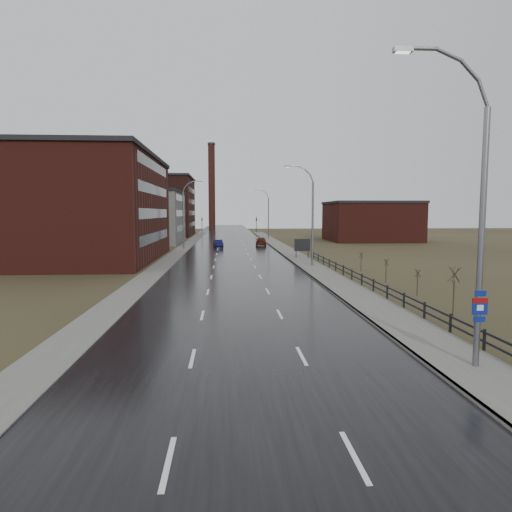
{
  "coord_description": "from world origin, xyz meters",
  "views": [
    {
      "loc": [
        -0.85,
        -14.66,
        6.12
      ],
      "look_at": [
        1.27,
        17.93,
        3.0
      ],
      "focal_mm": 32.0,
      "sensor_mm": 36.0,
      "label": 1
    }
  ],
  "objects": [
    {
      "name": "traffic_light_right",
      "position": [
        8.0,
        120.0,
        4.6
      ],
      "size": [
        0.58,
        2.73,
        5.3
      ],
      "color": "black",
      "rests_on": "ground"
    },
    {
      "name": "car_near",
      "position": [
        -2.29,
        64.31,
        0.68
      ],
      "size": [
        1.93,
        4.26,
        1.36
      ],
      "primitive_type": "imported",
      "rotation": [
        0.0,
        0.0,
        0.12
      ],
      "color": "#0C0B3A",
      "rests_on": "ground"
    },
    {
      "name": "streetlight_right_far",
      "position": [
        8.5,
        90.0,
        5.84
      ],
      "size": [
        3.36,
        0.28,
        11.35
      ],
      "color": "slate",
      "rests_on": "ground"
    },
    {
      "name": "smokestack",
      "position": [
        -6.0,
        150.0,
        15.5
      ],
      "size": [
        2.7,
        2.7,
        30.7
      ],
      "color": "#331611",
      "rests_on": "ground"
    },
    {
      "name": "shrub_f",
      "position": [
        13.22,
        32.01,
        1.06
      ],
      "size": [
        0.48,
        0.5,
        1.99
      ],
      "color": "#382D23",
      "rests_on": "ground"
    },
    {
      "name": "streetlight_main",
      "position": [
        8.47,
        2.0,
        6.06
      ],
      "size": [
        3.91,
        0.29,
        12.11
      ],
      "color": "slate",
      "rests_on": "ground"
    },
    {
      "name": "streetlight_left",
      "position": [
        -7.7,
        62.0,
        5.84
      ],
      "size": [
        3.36,
        0.28,
        11.35
      ],
      "color": "slate",
      "rests_on": "ground"
    },
    {
      "name": "warehouse_mid",
      "position": [
        -17.99,
        78.0,
        5.26
      ],
      "size": [
        16.32,
        20.4,
        10.5
      ],
      "color": "slate",
      "rests_on": "ground"
    },
    {
      "name": "billboard",
      "position": [
        9.1,
        44.63,
        1.78
      ],
      "size": [
        2.1,
        0.17,
        2.67
      ],
      "color": "black",
      "rests_on": "ground"
    },
    {
      "name": "warehouse_far",
      "position": [
        -22.99,
        108.0,
        7.76
      ],
      "size": [
        26.52,
        24.48,
        15.5
      ],
      "color": "#331611",
      "rests_on": "ground"
    },
    {
      "name": "car_far",
      "position": [
        5.5,
        68.59,
        0.82
      ],
      "size": [
        2.33,
        4.96,
        1.64
      ],
      "primitive_type": "imported",
      "rotation": [
        0.0,
        0.0,
        3.06
      ],
      "color": "#47150B",
      "rests_on": "ground"
    },
    {
      "name": "shrub_d",
      "position": [
        13.2,
        17.78,
        1.05
      ],
      "size": [
        0.47,
        0.5,
        1.98
      ],
      "color": "#382D23",
      "rests_on": "ground"
    },
    {
      "name": "guardrail",
      "position": [
        10.3,
        18.31,
        0.71
      ],
      "size": [
        0.1,
        53.05,
        1.1
      ],
      "color": "black",
      "rests_on": "ground"
    },
    {
      "name": "curb_right",
      "position": [
        7.08,
        35.0,
        0.09
      ],
      "size": [
        0.16,
        180.0,
        0.18
      ],
      "primitive_type": "cube",
      "color": "slate",
      "rests_on": "ground"
    },
    {
      "name": "streetlight_right_mid",
      "position": [
        8.5,
        36.0,
        5.84
      ],
      "size": [
        3.36,
        0.28,
        11.35
      ],
      "color": "slate",
      "rests_on": "ground"
    },
    {
      "name": "sidewalk_left",
      "position": [
        -8.2,
        60.0,
        0.06
      ],
      "size": [
        2.4,
        260.0,
        0.12
      ],
      "primitive_type": "cube",
      "color": "#595651",
      "rests_on": "ground"
    },
    {
      "name": "road",
      "position": [
        0.0,
        60.0,
        0.03
      ],
      "size": [
        14.0,
        300.0,
        0.06
      ],
      "primitive_type": "cube",
      "color": "black",
      "rests_on": "ground"
    },
    {
      "name": "shrub_c",
      "position": [
        12.22,
        10.49,
        1.61
      ],
      "size": [
        0.71,
        0.75,
        3.02
      ],
      "color": "#382D23",
      "rests_on": "ground"
    },
    {
      "name": "ground",
      "position": [
        0.0,
        0.0,
        0.0
      ],
      "size": [
        320.0,
        320.0,
        0.0
      ],
      "primitive_type": "plane",
      "color": "#2D2819",
      "rests_on": "ground"
    },
    {
      "name": "shrub_e",
      "position": [
        13.11,
        24.15,
        1.12
      ],
      "size": [
        0.5,
        0.53,
        2.1
      ],
      "color": "#382D23",
      "rests_on": "ground"
    },
    {
      "name": "traffic_light_left",
      "position": [
        -8.0,
        120.0,
        4.6
      ],
      "size": [
        0.58,
        2.73,
        5.3
      ],
      "color": "black",
      "rests_on": "ground"
    },
    {
      "name": "sidewalk_right",
      "position": [
        8.6,
        35.0,
        0.09
      ],
      "size": [
        3.2,
        180.0,
        0.18
      ],
      "primitive_type": "cube",
      "color": "#595651",
      "rests_on": "ground"
    },
    {
      "name": "building_right",
      "position": [
        30.3,
        82.0,
        4.26
      ],
      "size": [
        18.36,
        16.32,
        8.5
      ],
      "color": "#471914",
      "rests_on": "ground"
    },
    {
      "name": "warehouse_near",
      "position": [
        -20.99,
        45.0,
        6.76
      ],
      "size": [
        22.44,
        28.56,
        13.5
      ],
      "color": "#471914",
      "rests_on": "ground"
    }
  ]
}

